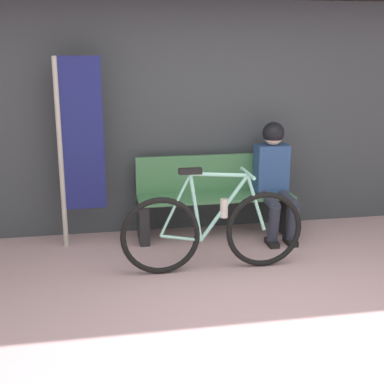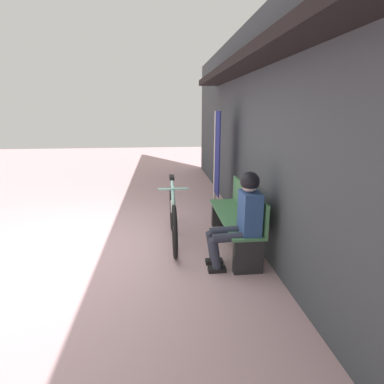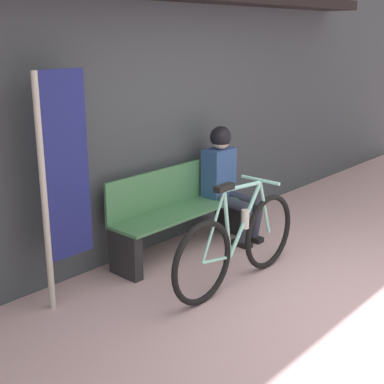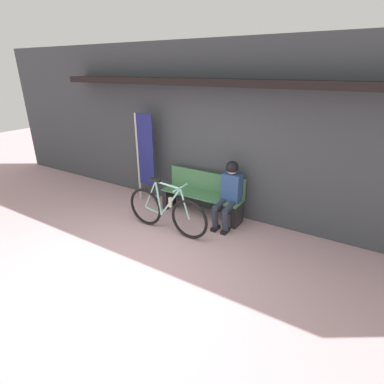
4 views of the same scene
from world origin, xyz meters
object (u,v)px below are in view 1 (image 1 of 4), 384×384
Objects in this scene: banner_pole at (77,141)px; person_seated at (274,172)px; bicycle at (213,230)px; park_bench_near at (215,199)px.

person_seated is at bearing -1.67° from banner_pole.
banner_pole is at bearing 144.24° from bicycle.
banner_pole reaches higher than bicycle.
banner_pole is (-1.40, -0.06, 0.68)m from park_bench_near.
park_bench_near is 0.99× the size of bicycle.
person_seated is 2.05m from banner_pole.
park_bench_near is 0.69m from person_seated.
banner_pole reaches higher than person_seated.
park_bench_near is at bearing 76.65° from bicycle.
bicycle is 1.37× the size of person_seated.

